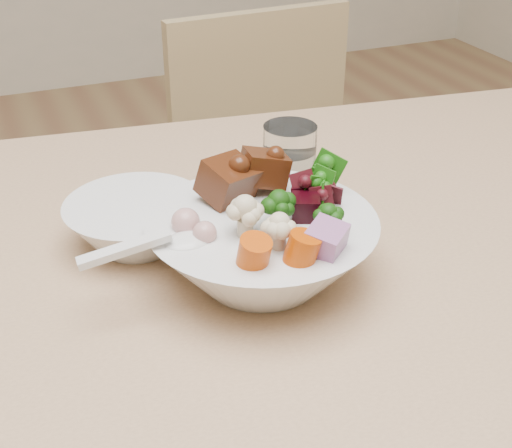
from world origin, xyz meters
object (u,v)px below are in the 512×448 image
Objects in this scene: chair_far at (282,204)px; food_bowl at (263,244)px; water_glass at (289,172)px; dining_table at (413,318)px; side_bowl at (136,224)px.

food_bowl is at bearing -119.89° from chair_far.
dining_table is at bearing -62.06° from water_glass.
food_bowl is 0.15m from side_bowl.
food_bowl reaches higher than side_bowl.
food_bowl is at bearing 174.57° from dining_table.
water_glass is at bearing 55.29° from food_bowl.
food_bowl is at bearing -46.64° from side_bowl.
chair_far reaches higher than dining_table.
chair_far is at bearing 85.59° from dining_table.
dining_table is 0.22m from water_glass.
dining_table is at bearing -28.42° from side_bowl.
water_glass is (-0.22, -0.49, 0.34)m from chair_far.
dining_table is 0.33m from side_bowl.
side_bowl is (-0.41, -0.50, 0.31)m from chair_far.
food_bowl reaches higher than chair_far.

